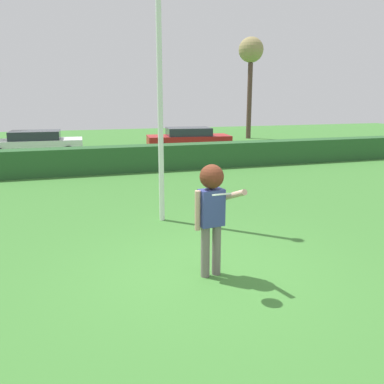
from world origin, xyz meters
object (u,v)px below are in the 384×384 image
(parked_car_red, at_px, (189,139))
(lamppost, at_px, (159,71))
(person, at_px, (212,204))
(frisbee, at_px, (222,194))
(oak_tree, at_px, (251,55))
(parked_car_white, at_px, (36,143))

(parked_car_red, bearing_deg, lamppost, -110.00)
(person, height_order, frisbee, person)
(person, relative_size, parked_car_red, 0.41)
(frisbee, height_order, lamppost, lamppost)
(person, height_order, parked_car_red, person)
(parked_car_red, distance_m, oak_tree, 9.29)
(frisbee, distance_m, oak_tree, 22.80)
(person, xyz_separation_m, oak_tree, (9.88, 19.57, 4.24))
(person, relative_size, parked_car_white, 0.42)
(person, height_order, oak_tree, oak_tree)
(person, xyz_separation_m, parked_car_red, (3.96, 14.20, -0.50))
(frisbee, bearing_deg, parked_car_red, 74.75)
(person, bearing_deg, lamppost, 91.10)
(frisbee, distance_m, parked_car_white, 15.40)
(person, distance_m, lamppost, 3.81)
(person, bearing_deg, oak_tree, 63.21)
(person, xyz_separation_m, parked_car_white, (-3.42, 14.45, -0.50))
(lamppost, distance_m, parked_car_white, 12.09)
(parked_car_white, xyz_separation_m, parked_car_red, (7.38, -0.26, 0.00))
(person, relative_size, frisbee, 6.58)
(frisbee, relative_size, parked_car_red, 0.06)
(person, distance_m, oak_tree, 22.33)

